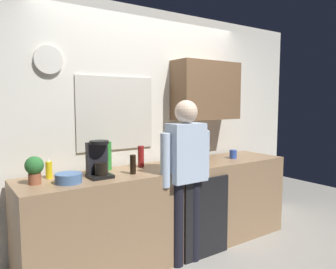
% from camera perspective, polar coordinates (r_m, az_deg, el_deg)
% --- Properties ---
extents(ground_plane, '(8.00, 8.00, 0.00)m').
position_cam_1_polar(ground_plane, '(3.46, 3.06, -21.50)').
color(ground_plane, '#9E998E').
extents(kitchen_counter, '(2.98, 0.64, 0.91)m').
position_cam_1_polar(kitchen_counter, '(3.50, 0.02, -12.99)').
color(kitchen_counter, '#937251').
rests_on(kitchen_counter, ground_plane).
extents(dishwasher_panel, '(0.56, 0.02, 0.82)m').
position_cam_1_polar(dishwasher_panel, '(3.42, 6.87, -14.34)').
color(dishwasher_panel, black).
rests_on(dishwasher_panel, ground_plane).
extents(back_wall_assembly, '(4.58, 0.42, 2.60)m').
position_cam_1_polar(back_wall_assembly, '(3.70, -2.46, 2.27)').
color(back_wall_assembly, silver).
rests_on(back_wall_assembly, ground_plane).
extents(coffee_maker, '(0.20, 0.20, 0.33)m').
position_cam_1_polar(coffee_maker, '(2.95, -12.14, -4.55)').
color(coffee_maker, black).
rests_on(coffee_maker, kitchen_counter).
extents(bottle_green_wine, '(0.07, 0.07, 0.30)m').
position_cam_1_polar(bottle_green_wine, '(3.85, 4.44, -2.00)').
color(bottle_green_wine, '#195923').
rests_on(bottle_green_wine, kitchen_counter).
extents(bottle_clear_soda, '(0.09, 0.09, 0.28)m').
position_cam_1_polar(bottle_clear_soda, '(3.26, -10.66, -3.67)').
color(bottle_clear_soda, '#2D8C33').
rests_on(bottle_clear_soda, kitchen_counter).
extents(bottle_dark_sauce, '(0.06, 0.06, 0.18)m').
position_cam_1_polar(bottle_dark_sauce, '(3.04, -6.17, -5.23)').
color(bottle_dark_sauce, black).
rests_on(bottle_dark_sauce, kitchen_counter).
extents(bottle_red_vinegar, '(0.06, 0.06, 0.22)m').
position_cam_1_polar(bottle_red_vinegar, '(3.35, -4.78, -3.85)').
color(bottle_red_vinegar, maroon).
rests_on(bottle_red_vinegar, kitchen_counter).
extents(cup_yellow_cup, '(0.07, 0.07, 0.08)m').
position_cam_1_polar(cup_yellow_cup, '(3.65, 3.39, -4.12)').
color(cup_yellow_cup, yellow).
rests_on(cup_yellow_cup, kitchen_counter).
extents(cup_blue_mug, '(0.08, 0.08, 0.10)m').
position_cam_1_polar(cup_blue_mug, '(3.93, 11.35, -3.40)').
color(cup_blue_mug, '#3351B2').
rests_on(cup_blue_mug, kitchen_counter).
extents(mixing_bowl, '(0.22, 0.22, 0.08)m').
position_cam_1_polar(mixing_bowl, '(2.83, -17.05, -7.33)').
color(mixing_bowl, '#4C72A5').
rests_on(mixing_bowl, kitchen_counter).
extents(potted_plant, '(0.15, 0.15, 0.23)m').
position_cam_1_polar(potted_plant, '(2.86, -22.40, -5.50)').
color(potted_plant, '#9E5638').
rests_on(potted_plant, kitchen_counter).
extents(dish_soap, '(0.06, 0.06, 0.18)m').
position_cam_1_polar(dish_soap, '(3.03, -20.17, -5.82)').
color(dish_soap, yellow).
rests_on(dish_soap, kitchen_counter).
extents(person_at_sink, '(0.57, 0.22, 1.60)m').
position_cam_1_polar(person_at_sink, '(3.14, 3.15, -5.92)').
color(person_at_sink, black).
rests_on(person_at_sink, ground_plane).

